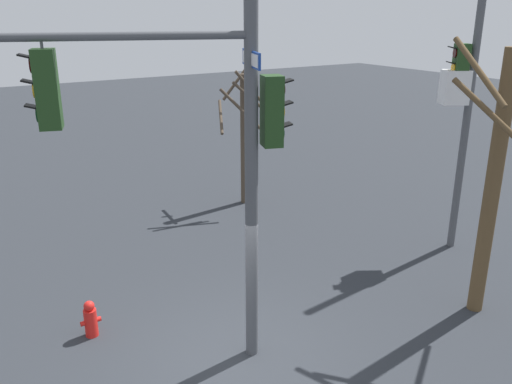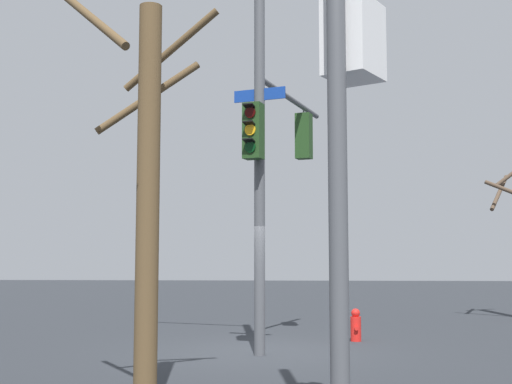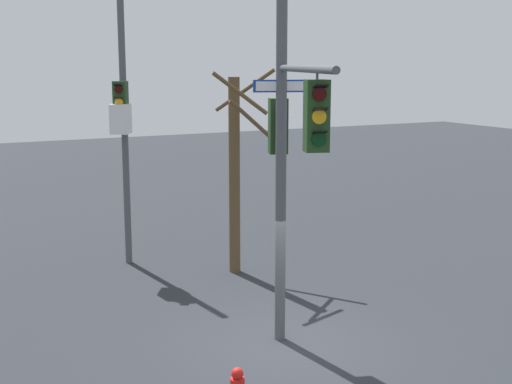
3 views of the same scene
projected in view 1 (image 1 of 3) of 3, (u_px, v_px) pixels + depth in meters
name	position (u px, v px, depth m)	size (l,w,h in m)	color
ground_plane	(234.00, 358.00, 9.39)	(80.00, 80.00, 0.00)	#2A2D32
main_signal_pole_assembly	(217.00, 91.00, 7.68)	(4.46, 4.65, 8.21)	#4C4F54
secondary_pole_assembly	(462.00, 91.00, 12.59)	(0.80, 0.71, 7.38)	#4C4F54
fire_hydrant	(91.00, 319.00, 9.94)	(0.38, 0.24, 0.73)	red
bare_tree_behind_pole	(495.00, 178.00, 10.01)	(2.14, 2.10, 5.44)	brown
bare_tree_corner	(244.00, 133.00, 16.26)	(1.50, 1.95, 4.28)	#483C2F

